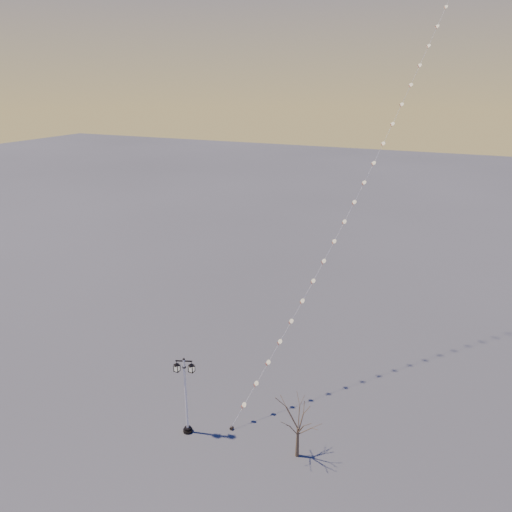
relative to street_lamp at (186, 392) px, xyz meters
The scene contains 4 objects.
ground 3.56m from the street_lamp, 11.61° to the right, with size 300.00×300.00×0.00m, color #4A4A4A.
street_lamp is the anchor object (origin of this frame).
bare_tree 7.63m from the street_lamp, ahead, with size 2.36×2.36×3.91m.
kite_train 30.15m from the street_lamp, 65.53° to the left, with size 13.81×38.38×47.14m.
Camera 1 is at (13.67, -22.45, 22.58)m, focal length 34.01 mm.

